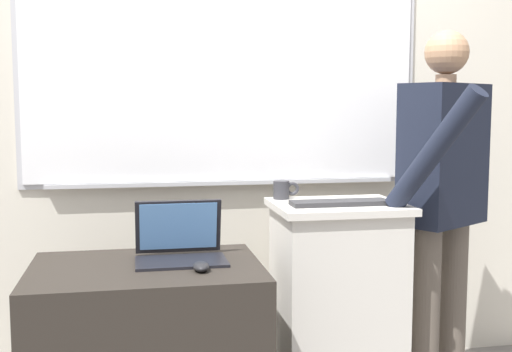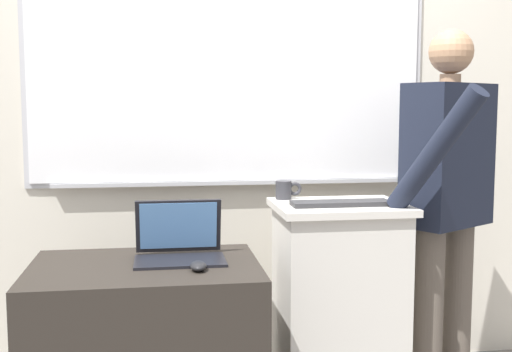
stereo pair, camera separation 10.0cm
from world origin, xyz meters
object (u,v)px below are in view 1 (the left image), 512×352
laptop (180,241)px  coffee_mug (283,190)px  person_presenter (443,193)px  computer_mouse_by_laptop (201,267)px  wireless_keyboard (340,203)px  lectern_podium (337,309)px

laptop → coffee_mug: bearing=28.8°
person_presenter → computer_mouse_by_laptop: bearing=165.1°
computer_mouse_by_laptop → coffee_mug: (0.42, 0.47, 0.21)m
coffee_mug → wireless_keyboard: bearing=-49.0°
lectern_podium → coffee_mug: bearing=141.2°
wireless_keyboard → computer_mouse_by_laptop: (-0.61, -0.25, -0.18)m
wireless_keyboard → computer_mouse_by_laptop: 0.69m
coffee_mug → computer_mouse_by_laptop: bearing=-131.4°
laptop → wireless_keyboard: laptop is taller
wireless_keyboard → coffee_mug: 0.30m
lectern_podium → person_presenter: bearing=1.7°
person_presenter → wireless_keyboard: 0.51m
laptop → wireless_keyboard: (0.67, 0.04, 0.13)m
person_presenter → laptop: (-1.18, -0.11, -0.15)m
wireless_keyboard → laptop: bearing=-176.5°
lectern_podium → person_presenter: person_presenter is taller
person_presenter → wireless_keyboard: person_presenter is taller
wireless_keyboard → computer_mouse_by_laptop: bearing=-157.6°
lectern_podium → wireless_keyboard: 0.48m
wireless_keyboard → person_presenter: bearing=8.1°
lectern_podium → wireless_keyboard: size_ratio=2.26×
laptop → person_presenter: bearing=5.5°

